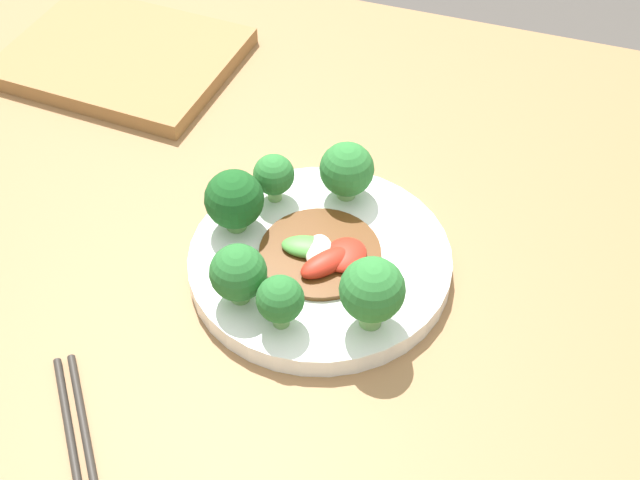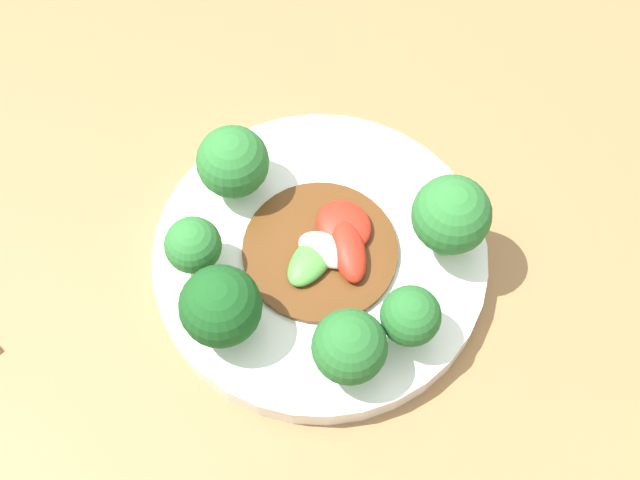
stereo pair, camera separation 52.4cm
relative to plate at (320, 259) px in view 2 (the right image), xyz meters
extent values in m
cube|color=olive|center=(-0.03, 0.02, -0.38)|extent=(1.10, 0.91, 0.74)
cylinder|color=white|center=(0.00, 0.00, 0.00)|extent=(0.25, 0.25, 0.02)
cylinder|color=#70A356|center=(0.07, -0.06, 0.02)|extent=(0.02, 0.02, 0.02)
sphere|color=#2D7533|center=(0.07, -0.06, 0.05)|extent=(0.06, 0.06, 0.06)
cylinder|color=#70A356|center=(-0.05, -0.07, 0.02)|extent=(0.02, 0.02, 0.01)
sphere|color=#286B2D|center=(-0.05, -0.07, 0.04)|extent=(0.05, 0.05, 0.05)
cylinder|color=#89B76B|center=(0.00, 0.09, 0.02)|extent=(0.02, 0.02, 0.01)
sphere|color=#2D7533|center=(0.00, 0.09, 0.05)|extent=(0.05, 0.05, 0.05)
cylinder|color=#89B76B|center=(-0.07, 0.06, 0.02)|extent=(0.01, 0.01, 0.01)
sphere|color=#2D7533|center=(-0.07, 0.06, 0.04)|extent=(0.04, 0.04, 0.04)
cylinder|color=#70A356|center=(-0.09, 0.01, 0.02)|extent=(0.02, 0.02, 0.01)
sphere|color=#19511E|center=(-0.09, 0.01, 0.05)|extent=(0.06, 0.06, 0.06)
cylinder|color=#70A356|center=(-0.01, -0.09, 0.02)|extent=(0.01, 0.01, 0.02)
sphere|color=#286B2D|center=(-0.01, -0.09, 0.04)|extent=(0.04, 0.04, 0.04)
cylinder|color=#5B3314|center=(0.00, 0.00, 0.01)|extent=(0.11, 0.11, 0.01)
ellipsoid|color=silver|center=(0.00, -0.01, 0.02)|extent=(0.04, 0.05, 0.01)
ellipsoid|color=red|center=(0.01, -0.02, 0.02)|extent=(0.05, 0.06, 0.02)
ellipsoid|color=red|center=(0.02, 0.00, 0.02)|extent=(0.05, 0.05, 0.01)
ellipsoid|color=#4C933D|center=(-0.01, 0.00, 0.02)|extent=(0.06, 0.04, 0.01)
camera|label=1|loc=(0.18, -0.54, 0.62)|focal=50.00mm
camera|label=2|loc=(-0.22, -0.20, 0.60)|focal=50.00mm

